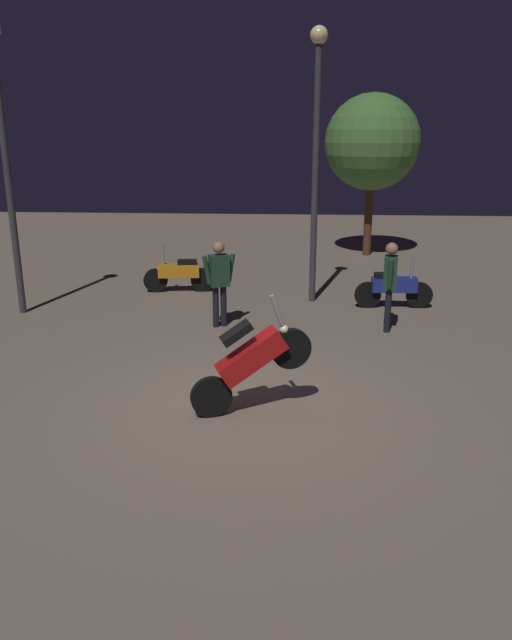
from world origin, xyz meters
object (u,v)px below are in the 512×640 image
(motorcycle_orange_parked_right, at_px, (179,273))
(streetlamp_far, at_px, (3,138))
(motorcycle_blue_parked_left, at_px, (394,288))
(person_bystander_far, at_px, (219,277))
(streetlamp_near, at_px, (316,137))
(person_rider_beside, at_px, (390,279))
(motorcycle_red_foreground, at_px, (251,361))

(motorcycle_orange_parked_right, relative_size, streetlamp_far, 0.30)
(motorcycle_blue_parked_left, relative_size, streetlamp_far, 0.30)
(motorcycle_blue_parked_left, distance_m, person_bystander_far, 3.91)
(motorcycle_orange_parked_right, relative_size, streetlamp_near, 0.29)
(person_rider_beside, bearing_deg, motorcycle_red_foreground, 66.32)
(motorcycle_orange_parked_right, relative_size, person_rider_beside, 0.98)
(motorcycle_blue_parked_left, bearing_deg, motorcycle_red_foreground, -118.98)
(person_bystander_far, height_order, streetlamp_far, streetlamp_far)
(motorcycle_blue_parked_left, relative_size, motorcycle_orange_parked_right, 1.00)
(motorcycle_orange_parked_right, height_order, person_bystander_far, person_bystander_far)
(motorcycle_blue_parked_left, bearing_deg, streetlamp_far, -176.01)
(motorcycle_orange_parked_right, bearing_deg, streetlamp_far, 25.80)
(motorcycle_blue_parked_left, xyz_separation_m, streetlamp_near, (-1.72, 0.45, 3.09))
(motorcycle_red_foreground, relative_size, motorcycle_blue_parked_left, 0.98)
(motorcycle_red_foreground, relative_size, person_bystander_far, 0.98)
(motorcycle_red_foreground, bearing_deg, motorcycle_orange_parked_right, 90.16)
(motorcycle_blue_parked_left, bearing_deg, person_rider_beside, -104.28)
(motorcycle_orange_parked_right, xyz_separation_m, streetlamp_far, (-2.97, -1.91, 3.08))
(motorcycle_blue_parked_left, height_order, person_rider_beside, person_rider_beside)
(streetlamp_near, bearing_deg, person_bystander_far, -132.75)
(motorcycle_red_foreground, xyz_separation_m, person_bystander_far, (-0.87, 3.78, 0.25))
(person_bystander_far, bearing_deg, motorcycle_red_foreground, 166.61)
(person_bystander_far, bearing_deg, streetlamp_near, -69.17)
(person_rider_beside, bearing_deg, streetlamp_far, 2.70)
(streetlamp_near, bearing_deg, motorcycle_blue_parked_left, -14.58)
(motorcycle_orange_parked_right, height_order, streetlamp_near, streetlamp_near)
(streetlamp_far, bearing_deg, person_bystander_far, -9.17)
(motorcycle_blue_parked_left, distance_m, motorcycle_orange_parked_right, 4.93)
(motorcycle_blue_parked_left, xyz_separation_m, streetlamp_far, (-7.78, -0.85, 3.08))
(motorcycle_red_foreground, bearing_deg, person_rider_beside, 39.39)
(motorcycle_red_foreground, xyz_separation_m, motorcycle_orange_parked_right, (-2.14, 6.37, -0.31))
(motorcycle_blue_parked_left, relative_size, streetlamp_near, 0.29)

